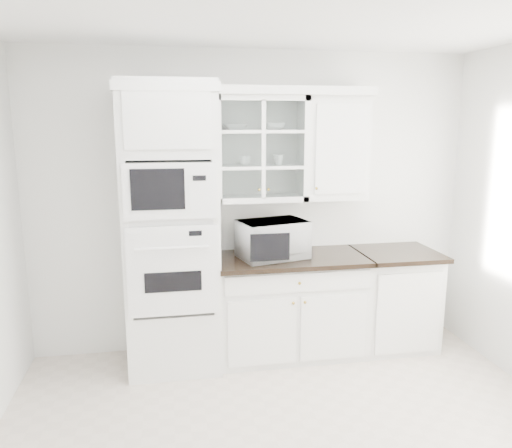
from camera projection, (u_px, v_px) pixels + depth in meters
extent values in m
cube|color=white|center=(253.00, 203.00, 4.55)|extent=(4.00, 0.02, 2.70)
cube|color=white|center=(310.00, 3.00, 2.60)|extent=(4.00, 3.50, 0.02)
cube|color=white|center=(171.00, 230.00, 4.15)|extent=(0.76, 0.65, 2.40)
cube|color=white|center=(173.00, 271.00, 3.87)|extent=(0.70, 0.03, 0.72)
cube|color=black|center=(173.00, 282.00, 3.87)|extent=(0.44, 0.01, 0.16)
cube|color=white|center=(170.00, 192.00, 3.75)|extent=(0.70, 0.03, 0.43)
cube|color=black|center=(158.00, 189.00, 3.71)|extent=(0.40, 0.01, 0.31)
cube|color=white|center=(290.00, 307.00, 4.50)|extent=(1.30, 0.60, 0.88)
cube|color=black|center=(291.00, 259.00, 4.37)|extent=(1.32, 0.67, 0.04)
cube|color=white|center=(393.00, 300.00, 4.67)|extent=(0.70, 0.60, 0.88)
cube|color=black|center=(398.00, 254.00, 4.55)|extent=(0.72, 0.67, 0.04)
cube|color=white|center=(260.00, 149.00, 4.30)|extent=(0.80, 0.33, 0.90)
cube|color=white|center=(260.00, 166.00, 4.33)|extent=(0.74, 0.29, 0.02)
cube|color=white|center=(260.00, 131.00, 4.27)|extent=(0.74, 0.29, 0.02)
cube|color=white|center=(335.00, 148.00, 4.42)|extent=(0.55, 0.33, 0.90)
cube|color=white|center=(248.00, 91.00, 4.16)|extent=(2.14, 0.38, 0.07)
imported|color=white|center=(272.00, 239.00, 4.33)|extent=(0.66, 0.59, 0.33)
imported|color=white|center=(235.00, 127.00, 4.21)|extent=(0.22, 0.22, 0.05)
imported|color=white|center=(274.00, 126.00, 4.27)|extent=(0.22, 0.22, 0.06)
imported|color=white|center=(245.00, 161.00, 4.30)|extent=(0.13, 0.13, 0.08)
imported|color=white|center=(279.00, 160.00, 4.34)|extent=(0.12, 0.12, 0.09)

